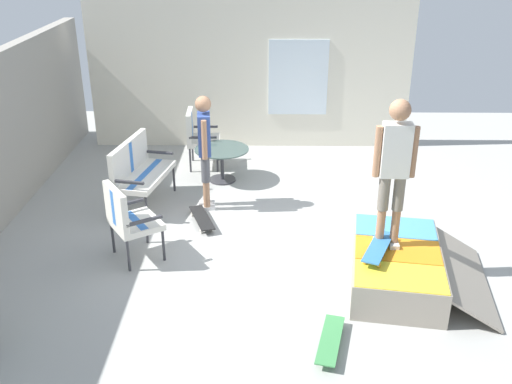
# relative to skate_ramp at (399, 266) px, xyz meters

# --- Properties ---
(ground_plane) EXTENTS (12.00, 12.00, 0.10)m
(ground_plane) POSITION_rel_skate_ramp_xyz_m (1.05, 1.39, -0.27)
(ground_plane) COLOR #A8A8A3
(house_facade) EXTENTS (0.23, 6.00, 2.75)m
(house_facade) POSITION_rel_skate_ramp_xyz_m (4.85, 1.87, 1.16)
(house_facade) COLOR silver
(house_facade) RESTS_ON ground_plane
(skate_ramp) EXTENTS (1.96, 1.85, 0.44)m
(skate_ramp) POSITION_rel_skate_ramp_xyz_m (0.00, 0.00, 0.00)
(skate_ramp) COLOR gray
(skate_ramp) RESTS_ON ground_plane
(patio_bench) EXTENTS (1.33, 0.78, 1.02)m
(patio_bench) POSITION_rel_skate_ramp_xyz_m (2.09, 3.51, 0.40)
(patio_bench) COLOR #38383D
(patio_bench) RESTS_ON ground_plane
(patio_chair_near_house) EXTENTS (0.64, 0.58, 1.02)m
(patio_chair_near_house) POSITION_rel_skate_ramp_xyz_m (3.68, 2.78, 0.39)
(patio_chair_near_house) COLOR #38383D
(patio_chair_near_house) RESTS_ON ground_plane
(patio_chair_by_wall) EXTENTS (0.82, 0.80, 1.02)m
(patio_chair_by_wall) POSITION_rel_skate_ramp_xyz_m (0.48, 3.32, 0.39)
(patio_chair_by_wall) COLOR #38383D
(patio_chair_by_wall) RESTS_ON ground_plane
(patio_table) EXTENTS (0.90, 0.90, 0.57)m
(patio_table) POSITION_rel_skate_ramp_xyz_m (3.04, 2.31, 0.19)
(patio_table) COLOR #38383D
(patio_table) RESTS_ON ground_plane
(person_watching) EXTENTS (0.48, 0.27, 1.73)m
(person_watching) POSITION_rel_skate_ramp_xyz_m (2.01, 2.48, 0.80)
(person_watching) COLOR silver
(person_watching) RESTS_ON ground_plane
(person_skater) EXTENTS (0.25, 0.48, 1.78)m
(person_skater) POSITION_rel_skate_ramp_xyz_m (0.11, 0.15, 1.27)
(person_skater) COLOR silver
(person_skater) RESTS_ON skate_ramp
(skateboard_by_bench) EXTENTS (0.82, 0.45, 0.10)m
(skateboard_by_bench) POSITION_rel_skate_ramp_xyz_m (1.47, 2.50, -0.13)
(skateboard_by_bench) COLOR black
(skateboard_by_bench) RESTS_ON ground_plane
(skateboard_spare) EXTENTS (0.82, 0.38, 0.10)m
(skateboard_spare) POSITION_rel_skate_ramp_xyz_m (-1.22, 0.93, -0.13)
(skateboard_spare) COLOR #3F8C4C
(skateboard_spare) RESTS_ON ground_plane
(skateboard_on_ramp) EXTENTS (0.81, 0.50, 0.10)m
(skateboard_on_ramp) POSITION_rel_skate_ramp_xyz_m (-0.10, 0.29, 0.31)
(skateboard_on_ramp) COLOR #3372B2
(skateboard_on_ramp) RESTS_ON skate_ramp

